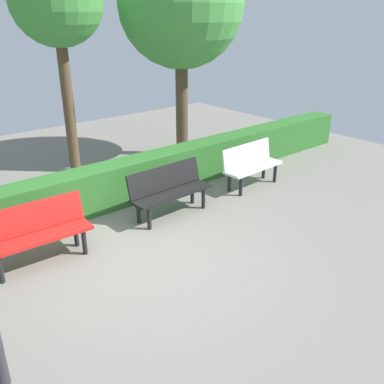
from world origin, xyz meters
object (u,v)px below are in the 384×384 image
Objects in this scene: bench_black at (169,189)px; bench_red at (36,231)px; tree_near at (181,5)px; tree_mid at (56,1)px; bench_white at (251,163)px.

bench_black is 2.34m from bench_red.
tree_near reaches higher than tree_mid.
tree_mid is (2.34, -3.14, 3.01)m from bench_white.
bench_red is 4.82m from tree_mid.
tree_near is 1.09× the size of tree_mid.
bench_red is at bearing -1.15° from bench_black.
tree_mid reaches higher than bench_white.
tree_mid is at bearing -86.61° from bench_black.
tree_mid is at bearing -13.30° from tree_near.
bench_white is at bearing 126.68° from tree_mid.
bench_black is at bearing -177.02° from bench_red.
bench_white is 0.31× the size of tree_mid.
tree_mid is (-2.07, -3.15, 3.00)m from bench_red.
bench_white is 0.91× the size of bench_black.
tree_near is (-2.33, -2.52, 2.96)m from bench_black.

